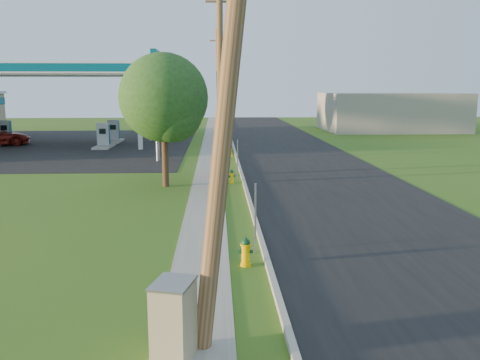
# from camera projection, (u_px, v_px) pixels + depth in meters

# --- Properties ---
(ground_plane) EXTENTS (140.00, 140.00, 0.00)m
(ground_plane) POSITION_uv_depth(u_px,v_px,m) (259.00, 321.00, 10.14)
(ground_plane) COLOR #2D5D18
(ground_plane) RESTS_ON ground
(road) EXTENTS (8.00, 120.00, 0.02)m
(road) POSITION_uv_depth(u_px,v_px,m) (351.00, 204.00, 20.17)
(road) COLOR black
(road) RESTS_ON ground
(curb) EXTENTS (0.15, 120.00, 0.15)m
(curb) POSITION_uv_depth(u_px,v_px,m) (250.00, 204.00, 19.97)
(curb) COLOR #9F9C91
(curb) RESTS_ON ground
(sidewalk) EXTENTS (1.50, 120.00, 0.03)m
(sidewalk) POSITION_uv_depth(u_px,v_px,m) (206.00, 206.00, 19.90)
(sidewalk) COLOR gray
(sidewalk) RESTS_ON ground
(forecourt) EXTENTS (26.00, 28.00, 0.02)m
(forecourt) POSITION_uv_depth(u_px,v_px,m) (28.00, 145.00, 40.85)
(forecourt) COLOR black
(forecourt) RESTS_ON ground
(utility_pole_near) EXTENTS (1.40, 0.32, 9.48)m
(utility_pole_near) POSITION_uv_depth(u_px,v_px,m) (229.00, 74.00, 8.27)
(utility_pole_near) COLOR brown
(utility_pole_near) RESTS_ON ground
(utility_pole_mid) EXTENTS (1.40, 0.32, 9.80)m
(utility_pole_mid) POSITION_uv_depth(u_px,v_px,m) (220.00, 80.00, 25.93)
(utility_pole_mid) COLOR brown
(utility_pole_mid) RESTS_ON ground
(utility_pole_far) EXTENTS (1.40, 0.32, 9.50)m
(utility_pole_far) POSITION_uv_depth(u_px,v_px,m) (218.00, 85.00, 43.64)
(utility_pole_far) COLOR brown
(utility_pole_far) RESTS_ON ground
(sign_post_near) EXTENTS (0.05, 0.04, 2.00)m
(sign_post_near) POSITION_uv_depth(u_px,v_px,m) (255.00, 219.00, 14.10)
(sign_post_near) COLOR gray
(sign_post_near) RESTS_ON ground
(sign_post_mid) EXTENTS (0.05, 0.04, 2.00)m
(sign_post_mid) POSITION_uv_depth(u_px,v_px,m) (238.00, 159.00, 25.69)
(sign_post_mid) COLOR gray
(sign_post_mid) RESTS_ON ground
(sign_post_far) EXTENTS (0.05, 0.04, 2.00)m
(sign_post_far) POSITION_uv_depth(u_px,v_px,m) (231.00, 137.00, 37.68)
(sign_post_far) COLOR gray
(sign_post_far) RESTS_ON ground
(gas_canopy) EXTENTS (18.18, 9.18, 6.40)m
(gas_canopy) POSITION_uv_depth(u_px,v_px,m) (48.00, 71.00, 39.88)
(gas_canopy) COLOR silver
(gas_canopy) RESTS_ON ground
(fuel_pump_ne) EXTENTS (1.20, 3.20, 1.90)m
(fuel_pump_ne) POSITION_uv_depth(u_px,v_px,m) (104.00, 138.00, 39.05)
(fuel_pump_ne) COLOR #9F9C91
(fuel_pump_ne) RESTS_ON ground
(fuel_pump_sw) EXTENTS (1.20, 3.20, 1.90)m
(fuel_pump_sw) POSITION_uv_depth(u_px,v_px,m) (6.00, 134.00, 42.57)
(fuel_pump_sw) COLOR #9F9C91
(fuel_pump_sw) RESTS_ON ground
(fuel_pump_se) EXTENTS (1.20, 3.20, 1.90)m
(fuel_pump_se) POSITION_uv_depth(u_px,v_px,m) (114.00, 134.00, 42.98)
(fuel_pump_se) COLOR #9F9C91
(fuel_pump_se) RESTS_ON ground
(price_pylon) EXTENTS (0.34, 2.04, 6.85)m
(price_pylon) POSITION_uv_depth(u_px,v_px,m) (156.00, 73.00, 31.07)
(price_pylon) COLOR gray
(price_pylon) RESTS_ON ground
(distant_building) EXTENTS (14.00, 10.00, 4.00)m
(distant_building) POSITION_uv_depth(u_px,v_px,m) (390.00, 112.00, 54.83)
(distant_building) COLOR gray
(distant_building) RESTS_ON ground
(tree_verge) EXTENTS (4.07, 4.07, 6.18)m
(tree_verge) POSITION_uv_depth(u_px,v_px,m) (166.00, 101.00, 23.17)
(tree_verge) COLOR #321E13
(tree_verge) RESTS_ON ground
(tree_lot) EXTENTS (4.36, 4.36, 6.60)m
(tree_lot) POSITION_uv_depth(u_px,v_px,m) (172.00, 91.00, 48.80)
(tree_lot) COLOR #321E13
(tree_lot) RESTS_ON ground
(hydrant_near) EXTENTS (0.40, 0.36, 0.78)m
(hydrant_near) POSITION_uv_depth(u_px,v_px,m) (246.00, 252.00, 13.19)
(hydrant_near) COLOR #EDB000
(hydrant_near) RESTS_ON ground
(hydrant_mid) EXTENTS (0.35, 0.32, 0.68)m
(hydrant_mid) POSITION_uv_depth(u_px,v_px,m) (232.00, 177.00, 24.62)
(hydrant_mid) COLOR #DCB80B
(hydrant_mid) RESTS_ON ground
(hydrant_far) EXTENTS (0.38, 0.34, 0.74)m
(hydrant_far) POSITION_uv_depth(u_px,v_px,m) (231.00, 151.00, 34.25)
(hydrant_far) COLOR yellow
(hydrant_far) RESTS_ON ground
(utility_cabinet) EXTENTS (0.82, 0.96, 1.41)m
(utility_cabinet) POSITION_uv_depth(u_px,v_px,m) (174.00, 321.00, 8.54)
(utility_cabinet) COLOR tan
(utility_cabinet) RESTS_ON ground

